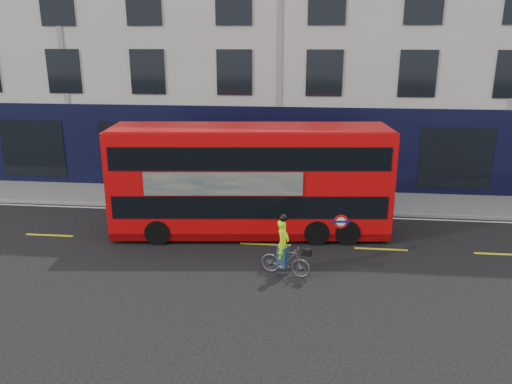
# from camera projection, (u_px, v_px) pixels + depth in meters

# --- Properties ---
(ground) EXTENTS (120.00, 120.00, 0.00)m
(ground) POSITION_uv_depth(u_px,v_px,m) (261.00, 262.00, 16.15)
(ground) COLOR black
(ground) RESTS_ON ground
(pavement) EXTENTS (60.00, 3.00, 0.12)m
(pavement) POSITION_uv_depth(u_px,v_px,m) (275.00, 199.00, 22.31)
(pavement) COLOR slate
(pavement) RESTS_ON ground
(kerb) EXTENTS (60.00, 0.12, 0.13)m
(kerb) POSITION_uv_depth(u_px,v_px,m) (273.00, 210.00, 20.88)
(kerb) COLOR gray
(kerb) RESTS_ON ground
(building_terrace) EXTENTS (50.00, 10.07, 15.00)m
(building_terrace) POSITION_uv_depth(u_px,v_px,m) (285.00, 28.00, 26.25)
(building_terrace) COLOR #B8B5AD
(building_terrace) RESTS_ON ground
(road_edge_line) EXTENTS (58.00, 0.10, 0.01)m
(road_edge_line) POSITION_uv_depth(u_px,v_px,m) (272.00, 214.00, 20.61)
(road_edge_line) COLOR silver
(road_edge_line) RESTS_ON ground
(lane_dashes) EXTENTS (58.00, 0.12, 0.01)m
(lane_dashes) POSITION_uv_depth(u_px,v_px,m) (265.00, 244.00, 17.57)
(lane_dashes) COLOR yellow
(lane_dashes) RESTS_ON ground
(bus) EXTENTS (10.12, 3.25, 4.01)m
(bus) POSITION_uv_depth(u_px,v_px,m) (251.00, 180.00, 17.97)
(bus) COLOR red
(bus) RESTS_ON ground
(cyclist) EXTENTS (1.66, 0.91, 1.97)m
(cyclist) POSITION_uv_depth(u_px,v_px,m) (285.00, 255.00, 15.11)
(cyclist) COLOR #47494C
(cyclist) RESTS_ON ground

